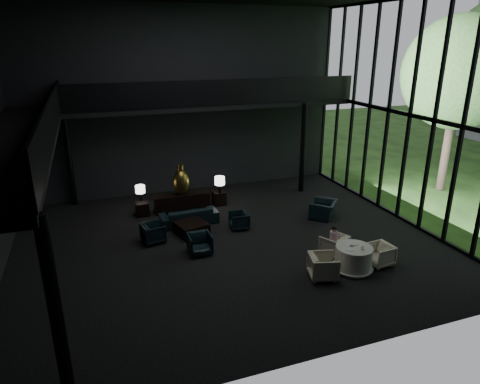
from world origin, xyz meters
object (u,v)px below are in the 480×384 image
object	(u,v)px
bronze_urn	(181,182)
lounge_armchair_east	(239,221)
dining_chair_east	(380,254)
side_table_right	(219,198)
lounge_armchair_west	(153,232)
coffee_table	(191,228)
console	(182,202)
sofa	(189,213)
table_lamp_left	(140,190)
lounge_armchair_south	(200,243)
dining_table	(353,260)
child	(334,234)
window_armchair	(323,207)
dining_chair_west	(323,265)
dining_chair_north	(334,244)
side_table_left	(142,209)
table_lamp_right	(220,181)

from	to	relation	value
bronze_urn	lounge_armchair_east	size ratio (longest dim) A/B	2.01
dining_chair_east	side_table_right	bearing A→B (deg)	-159.68
lounge_armchair_west	coffee_table	distance (m)	1.39
console	sofa	xyz separation A→B (m)	(-0.05, -1.37, 0.08)
table_lamp_left	sofa	size ratio (longest dim) A/B	0.28
lounge_armchair_east	lounge_armchair_south	distance (m)	2.34
console	bronze_urn	world-z (taller)	bronze_urn
lounge_armchair_west	dining_table	size ratio (longest dim) A/B	0.58
side_table_right	child	xyz separation A→B (m)	(2.13, -5.55, 0.44)
lounge_armchair_east	coffee_table	xyz separation A→B (m)	(-1.77, 0.10, -0.08)
sofa	window_armchair	distance (m)	5.20
dining_table	table_lamp_left	bearing A→B (deg)	129.06
window_armchair	dining_chair_west	bearing A→B (deg)	13.63
coffee_table	dining_chair_east	world-z (taller)	dining_chair_east
lounge_armchair_south	dining_chair_west	size ratio (longest dim) A/B	0.88
bronze_urn	side_table_right	world-z (taller)	bronze_urn
window_armchair	child	size ratio (longest dim) A/B	1.81
lounge_armchair_west	dining_chair_east	size ratio (longest dim) A/B	1.03
dining_chair_north	lounge_armchair_west	bearing A→B (deg)	-53.49
bronze_urn	coffee_table	world-z (taller)	bronze_urn
lounge_armchair_south	child	bearing A→B (deg)	-20.23
table_lamp_left	dining_chair_north	distance (m)	7.81
coffee_table	child	xyz separation A→B (m)	(3.92, -3.07, 0.50)
side_table_left	dining_chair_north	bearing A→B (deg)	-45.34
table_lamp_left	dining_chair_east	size ratio (longest dim) A/B	0.92
lounge_armchair_east	lounge_armchair_south	world-z (taller)	lounge_armchair_south
lounge_armchair_south	coffee_table	distance (m)	1.53
console	dining_table	bearing A→B (deg)	-59.28
bronze_urn	child	size ratio (longest dim) A/B	2.20
table_lamp_right	dining_table	size ratio (longest dim) A/B	0.57
console	bronze_urn	xyz separation A→B (m)	(0.00, 0.03, 0.88)
side_table_left	child	bearing A→B (deg)	-45.50
console	sofa	distance (m)	1.37
sofa	window_armchair	size ratio (longest dim) A/B	2.23
dining_chair_east	lounge_armchair_south	bearing A→B (deg)	-122.37
side_table_left	lounge_armchair_west	size ratio (longest dim) A/B	0.77
table_lamp_right	lounge_armchair_east	size ratio (longest dim) A/B	1.15
lounge_armchair_west	dining_chair_north	xyz separation A→B (m)	(5.32, -2.90, 0.01)
window_armchair	dining_chair_west	size ratio (longest dim) A/B	1.22
dining_chair_east	window_armchair	bearing A→B (deg)	170.95
console	side_table_right	size ratio (longest dim) A/B	3.92
dining_table	window_armchair	bearing A→B (deg)	72.69
bronze_urn	side_table_right	xyz separation A→B (m)	(1.60, 0.14, -0.95)
side_table_left	dining_chair_west	size ratio (longest dim) A/B	0.66
console	sofa	size ratio (longest dim) A/B	1.00
lounge_armchair_south	dining_table	world-z (taller)	dining_table
console	child	bearing A→B (deg)	-55.27
lounge_armchair_west	sofa	bearing A→B (deg)	-64.40
table_lamp_right	bronze_urn	bearing A→B (deg)	179.19
side_table_left	sofa	size ratio (longest dim) A/B	0.24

